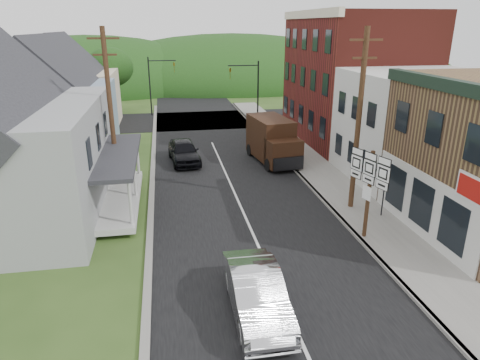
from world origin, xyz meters
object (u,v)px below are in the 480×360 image
dark_sedan (184,151)px  silver_sedan (257,293)px  route_sign_cluster (369,182)px  warning_sign (385,181)px  delivery_van (273,141)px

dark_sedan → silver_sedan: bearing=-90.6°
route_sign_cluster → warning_sign: route_sign_cluster is taller
dark_sedan → warning_sign: size_ratio=1.64×
warning_sign → route_sign_cluster: bearing=-127.9°
silver_sedan → warning_sign: warning_sign is taller
route_sign_cluster → warning_sign: size_ratio=1.40×
silver_sedan → route_sign_cluster: (5.80, 4.27, 1.94)m
dark_sedan → delivery_van: (6.08, -0.93, 0.74)m
dark_sedan → route_sign_cluster: 14.89m
delivery_van → dark_sedan: bearing=163.9°
silver_sedan → dark_sedan: (-1.45, 17.14, 0.02)m
delivery_van → route_sign_cluster: bearing=-91.8°
silver_sedan → delivery_van: (4.63, 16.20, 0.76)m
delivery_van → warning_sign: (3.01, -9.98, 0.42)m
dark_sedan → route_sign_cluster: bearing=-66.0°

